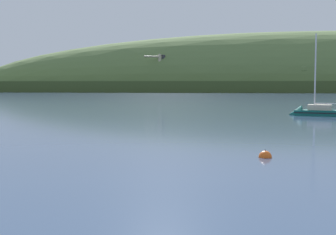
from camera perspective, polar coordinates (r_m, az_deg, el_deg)
far_shoreline_hill at (r=265.07m, az=16.27°, el=3.09°), size 491.80×135.69×63.51m
dockside_crane at (r=234.90m, az=-1.05°, el=5.19°), size 9.14×8.80×18.46m
sailboat_near_mooring at (r=64.45m, az=17.05°, el=0.45°), size 7.59×3.81×11.69m
mooring_buoy_foreground at (r=27.39m, az=11.55°, el=-4.69°), size 0.74×0.74×0.82m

